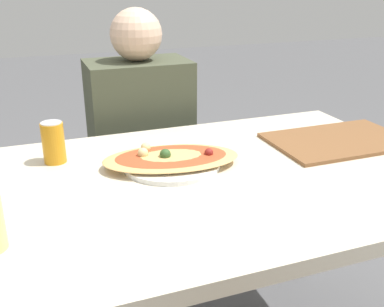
% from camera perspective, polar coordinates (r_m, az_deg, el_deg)
% --- Properties ---
extents(dining_table, '(1.35, 0.88, 0.76)m').
position_cam_1_polar(dining_table, '(1.29, 2.07, -5.62)').
color(dining_table, beige).
rests_on(dining_table, ground_plane).
extents(chair_far_seated, '(0.40, 0.40, 0.93)m').
position_cam_1_polar(chair_far_seated, '(2.03, -7.10, -0.46)').
color(chair_far_seated, '#3F2D1E').
rests_on(chair_far_seated, ground_plane).
extents(person_seated, '(0.40, 0.28, 1.17)m').
position_cam_1_polar(person_seated, '(1.86, -6.48, 3.21)').
color(person_seated, '#2D2D38').
rests_on(person_seated, ground_plane).
extents(pizza_main, '(0.43, 0.29, 0.06)m').
position_cam_1_polar(pizza_main, '(1.32, -2.69, -0.76)').
color(pizza_main, white).
rests_on(pizza_main, dining_table).
extents(soda_can, '(0.07, 0.07, 0.12)m').
position_cam_1_polar(soda_can, '(1.39, -17.19, 1.35)').
color(soda_can, orange).
rests_on(soda_can, dining_table).
extents(serving_tray, '(0.46, 0.29, 0.01)m').
position_cam_1_polar(serving_tray, '(1.59, 18.14, 1.60)').
color(serving_tray, brown).
rests_on(serving_tray, dining_table).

